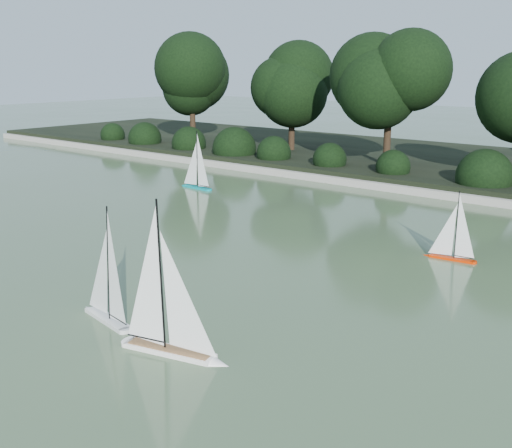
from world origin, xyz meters
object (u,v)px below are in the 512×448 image
object	(u,v)px
sailboat_white_b	(176,331)
sailboat_teal	(194,179)
sailboat_white_a	(104,300)
sailboat_orange	(448,248)

from	to	relation	value
sailboat_white_b	sailboat_teal	distance (m)	9.64
sailboat_teal	sailboat_white_b	bearing A→B (deg)	-46.05
sailboat_white_a	sailboat_orange	xyz separation A→B (m)	(2.26, 5.16, -0.05)
sailboat_white_b	sailboat_teal	bearing A→B (deg)	133.95
sailboat_white_a	sailboat_white_b	xyz separation A→B (m)	(1.45, -0.13, 0.04)
sailboat_white_a	sailboat_white_b	world-z (taller)	sailboat_white_b
sailboat_orange	sailboat_white_a	bearing A→B (deg)	-113.69
sailboat_white_a	sailboat_teal	distance (m)	8.60
sailboat_white_a	sailboat_orange	size ratio (longest dim) A/B	1.28
sailboat_orange	sailboat_teal	size ratio (longest dim) A/B	0.78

